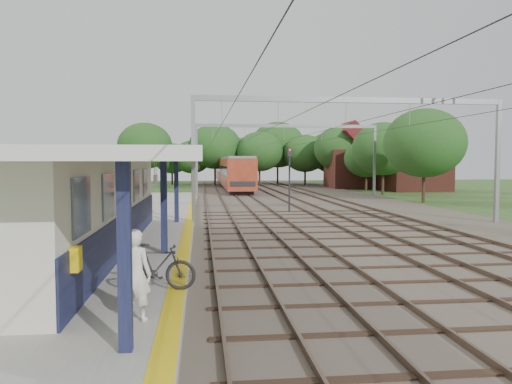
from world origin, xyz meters
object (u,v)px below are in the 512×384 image
person (135,275)px  train (231,171)px  bicycle (157,267)px  signal_post (289,172)px

person → train: bearing=-76.8°
person → bicycle: bearing=-76.6°
bicycle → train: 55.65m
train → person: bearing=-95.4°
bicycle → train: bearing=1.3°
signal_post → bicycle: bearing=-124.4°
bicycle → person: bearing=-178.6°
bicycle → train: train is taller
train → bicycle: bearing=-95.4°
train → signal_post: 34.57m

